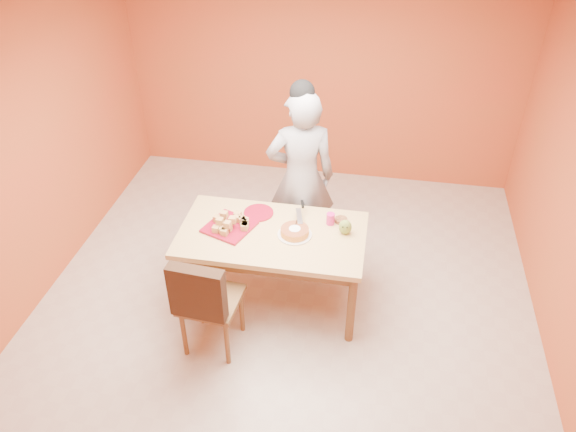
% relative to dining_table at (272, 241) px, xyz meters
% --- Properties ---
extents(floor, '(5.00, 5.00, 0.00)m').
position_rel_dining_table_xyz_m(floor, '(0.13, -0.18, -0.67)').
color(floor, beige).
rests_on(floor, ground).
extents(ceiling, '(5.00, 5.00, 0.00)m').
position_rel_dining_table_xyz_m(ceiling, '(0.13, -0.18, 2.03)').
color(ceiling, silver).
rests_on(ceiling, wall_back).
extents(wall_back, '(4.50, 0.00, 4.50)m').
position_rel_dining_table_xyz_m(wall_back, '(0.13, 2.32, 0.68)').
color(wall_back, '#B05528').
rests_on(wall_back, floor).
extents(wall_left, '(0.00, 5.00, 5.00)m').
position_rel_dining_table_xyz_m(wall_left, '(-2.12, -0.18, 0.68)').
color(wall_left, '#B05528').
rests_on(wall_left, floor).
extents(dining_table, '(1.60, 0.90, 0.76)m').
position_rel_dining_table_xyz_m(dining_table, '(0.00, 0.00, 0.00)').
color(dining_table, tan).
rests_on(dining_table, floor).
extents(dining_chair, '(0.50, 0.57, 1.01)m').
position_rel_dining_table_xyz_m(dining_chair, '(-0.38, -0.64, -0.14)').
color(dining_chair, brown).
rests_on(dining_chair, floor).
extents(pastry_pile, '(0.34, 0.34, 0.11)m').
position_rel_dining_table_xyz_m(pastry_pile, '(-0.38, 0.00, 0.17)').
color(pastry_pile, tan).
rests_on(pastry_pile, pastry_platter).
extents(person, '(0.74, 0.58, 1.78)m').
position_rel_dining_table_xyz_m(person, '(0.14, 0.70, 0.23)').
color(person, gray).
rests_on(person, floor).
extents(pastry_platter, '(0.48, 0.48, 0.02)m').
position_rel_dining_table_xyz_m(pastry_platter, '(-0.38, 0.00, 0.11)').
color(pastry_platter, maroon).
rests_on(pastry_platter, dining_table).
extents(red_dinner_plate, '(0.31, 0.31, 0.02)m').
position_rel_dining_table_xyz_m(red_dinner_plate, '(-0.17, 0.26, 0.10)').
color(red_dinner_plate, maroon).
rests_on(red_dinner_plate, dining_table).
extents(white_cake_plate, '(0.37, 0.37, 0.01)m').
position_rel_dining_table_xyz_m(white_cake_plate, '(0.20, 0.00, 0.10)').
color(white_cake_plate, white).
rests_on(white_cake_plate, dining_table).
extents(sponge_cake, '(0.32, 0.32, 0.06)m').
position_rel_dining_table_xyz_m(sponge_cake, '(0.20, 0.00, 0.13)').
color(sponge_cake, gold).
rests_on(sponge_cake, white_cake_plate).
extents(cake_server, '(0.10, 0.24, 0.01)m').
position_rel_dining_table_xyz_m(cake_server, '(0.21, 0.18, 0.17)').
color(cake_server, silver).
rests_on(cake_server, sponge_cake).
extents(egg_ornament, '(0.14, 0.13, 0.14)m').
position_rel_dining_table_xyz_m(egg_ornament, '(0.62, 0.10, 0.16)').
color(egg_ornament, olive).
rests_on(egg_ornament, dining_table).
extents(magenta_glass, '(0.09, 0.09, 0.11)m').
position_rel_dining_table_xyz_m(magenta_glass, '(0.48, 0.22, 0.15)').
color(magenta_glass, '#C81E76').
rests_on(magenta_glass, dining_table).
extents(checker_tin, '(0.13, 0.13, 0.03)m').
position_rel_dining_table_xyz_m(checker_tin, '(0.57, 0.26, 0.11)').
color(checker_tin, '#34170E').
rests_on(checker_tin, dining_table).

